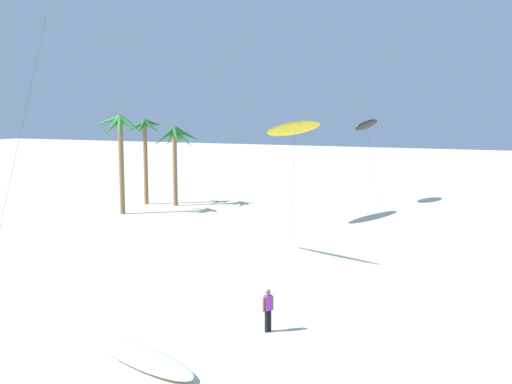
{
  "coord_description": "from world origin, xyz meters",
  "views": [
    {
      "loc": [
        8.33,
        0.57,
        8.69
      ],
      "look_at": [
        -0.89,
        20.14,
        5.85
      ],
      "focal_mm": 42.76,
      "sensor_mm": 36.0,
      "label": 1
    }
  ],
  "objects_px": {
    "palm_tree_0": "(145,137)",
    "palm_tree_2": "(175,142)",
    "palm_tree_1": "(120,134)",
    "grounded_kite_0": "(143,357)",
    "flying_kite_3": "(367,125)",
    "flying_kite_7": "(295,128)",
    "person_foreground_walker": "(268,309)"
  },
  "relations": [
    {
      "from": "palm_tree_0",
      "to": "flying_kite_7",
      "type": "height_order",
      "value": "flying_kite_7"
    },
    {
      "from": "person_foreground_walker",
      "to": "palm_tree_1",
      "type": "bearing_deg",
      "value": 138.06
    },
    {
      "from": "flying_kite_7",
      "to": "person_foreground_walker",
      "type": "bearing_deg",
      "value": -70.74
    },
    {
      "from": "grounded_kite_0",
      "to": "person_foreground_walker",
      "type": "xyz_separation_m",
      "value": [
        2.73,
        4.6,
        0.76
      ]
    },
    {
      "from": "flying_kite_7",
      "to": "grounded_kite_0",
      "type": "xyz_separation_m",
      "value": [
        5.64,
        -28.56,
        -7.23
      ]
    },
    {
      "from": "flying_kite_3",
      "to": "grounded_kite_0",
      "type": "height_order",
      "value": "flying_kite_3"
    },
    {
      "from": "palm_tree_0",
      "to": "palm_tree_2",
      "type": "distance_m",
      "value": 3.05
    },
    {
      "from": "palm_tree_0",
      "to": "person_foreground_walker",
      "type": "relative_size",
      "value": 4.63
    },
    {
      "from": "palm_tree_2",
      "to": "person_foreground_walker",
      "type": "bearing_deg",
      "value": -51.2
    },
    {
      "from": "palm_tree_1",
      "to": "flying_kite_3",
      "type": "distance_m",
      "value": 23.04
    },
    {
      "from": "palm_tree_0",
      "to": "flying_kite_7",
      "type": "distance_m",
      "value": 16.11
    },
    {
      "from": "palm_tree_0",
      "to": "grounded_kite_0",
      "type": "xyz_separation_m",
      "value": [
        21.58,
        -30.69,
        -6.15
      ]
    },
    {
      "from": "palm_tree_2",
      "to": "flying_kite_7",
      "type": "xyz_separation_m",
      "value": [
        12.94,
        -2.56,
        1.47
      ]
    },
    {
      "from": "grounded_kite_0",
      "to": "person_foreground_walker",
      "type": "height_order",
      "value": "person_foreground_walker"
    },
    {
      "from": "flying_kite_3",
      "to": "person_foreground_walker",
      "type": "height_order",
      "value": "flying_kite_3"
    },
    {
      "from": "flying_kite_3",
      "to": "flying_kite_7",
      "type": "height_order",
      "value": "flying_kite_7"
    },
    {
      "from": "flying_kite_3",
      "to": "palm_tree_0",
      "type": "bearing_deg",
      "value": -151.64
    },
    {
      "from": "palm_tree_2",
      "to": "grounded_kite_0",
      "type": "height_order",
      "value": "palm_tree_2"
    },
    {
      "from": "flying_kite_3",
      "to": "person_foreground_walker",
      "type": "distance_m",
      "value": 37.1
    },
    {
      "from": "palm_tree_1",
      "to": "grounded_kite_0",
      "type": "relative_size",
      "value": 1.55
    },
    {
      "from": "palm_tree_0",
      "to": "palm_tree_1",
      "type": "relative_size",
      "value": 0.95
    },
    {
      "from": "palm_tree_0",
      "to": "flying_kite_3",
      "type": "bearing_deg",
      "value": 28.36
    },
    {
      "from": "palm_tree_0",
      "to": "palm_tree_1",
      "type": "xyz_separation_m",
      "value": [
        1.36,
        -5.47,
        0.5
      ]
    },
    {
      "from": "flying_kite_3",
      "to": "flying_kite_7",
      "type": "bearing_deg",
      "value": -101.81
    },
    {
      "from": "flying_kite_7",
      "to": "palm_tree_2",
      "type": "bearing_deg",
      "value": 168.83
    },
    {
      "from": "palm_tree_2",
      "to": "palm_tree_0",
      "type": "bearing_deg",
      "value": -171.78
    },
    {
      "from": "palm_tree_1",
      "to": "flying_kite_7",
      "type": "height_order",
      "value": "palm_tree_1"
    },
    {
      "from": "palm_tree_0",
      "to": "flying_kite_7",
      "type": "xyz_separation_m",
      "value": [
        15.94,
        -2.12,
        1.08
      ]
    },
    {
      "from": "flying_kite_3",
      "to": "grounded_kite_0",
      "type": "relative_size",
      "value": 1.5
    },
    {
      "from": "palm_tree_2",
      "to": "person_foreground_walker",
      "type": "distance_m",
      "value": 34.39
    },
    {
      "from": "flying_kite_3",
      "to": "flying_kite_7",
      "type": "xyz_separation_m",
      "value": [
        -2.53,
        -12.09,
        -0.05
      ]
    },
    {
      "from": "palm_tree_1",
      "to": "grounded_kite_0",
      "type": "distance_m",
      "value": 33.0
    }
  ]
}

